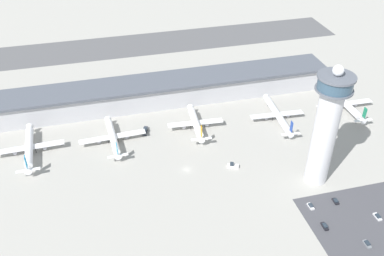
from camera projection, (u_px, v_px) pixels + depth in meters
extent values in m
plane|color=#9E9B93|center=(187.00, 170.00, 220.76)|extent=(1000.00, 1000.00, 0.00)
cube|color=#B2B2B7|center=(160.00, 92.00, 272.46)|extent=(222.08, 22.00, 13.81)
cube|color=#4C515B|center=(160.00, 82.00, 268.06)|extent=(222.08, 25.00, 1.60)
cube|color=#515154|center=(139.00, 45.00, 350.10)|extent=(333.12, 44.00, 0.01)
cylinder|color=silver|center=(324.00, 138.00, 200.58)|extent=(10.98, 10.98, 51.15)
cylinder|color=#565B66|center=(334.00, 89.00, 185.74)|extent=(16.70, 16.70, 0.80)
cylinder|color=#334C60|center=(335.00, 83.00, 183.98)|extent=(15.36, 15.36, 5.34)
cylinder|color=#565B66|center=(337.00, 77.00, 182.17)|extent=(16.70, 16.70, 1.00)
sphere|color=white|center=(338.00, 70.00, 180.47)|extent=(4.95, 4.95, 4.95)
cube|color=#424247|center=(376.00, 217.00, 193.67)|extent=(64.00, 40.00, 0.01)
cylinder|color=white|center=(29.00, 147.00, 229.40)|extent=(5.28, 33.16, 4.18)
cone|color=white|center=(30.00, 128.00, 243.89)|extent=(4.30, 3.90, 4.18)
cone|color=white|center=(28.00, 169.00, 214.41)|extent=(3.93, 5.14, 3.76)
cube|color=white|center=(29.00, 147.00, 230.34)|extent=(36.64, 5.62, 0.44)
cylinder|color=#A8A8B2|center=(15.00, 151.00, 230.08)|extent=(2.45, 4.67, 2.30)
cylinder|color=#A8A8B2|center=(45.00, 146.00, 233.61)|extent=(2.45, 4.67, 2.30)
cube|color=#197FB2|center=(26.00, 162.00, 210.51)|extent=(0.39, 2.81, 6.69)
cube|color=white|center=(28.00, 170.00, 213.06)|extent=(11.77, 2.39, 0.24)
cylinder|color=black|center=(31.00, 136.00, 243.33)|extent=(0.28, 0.28, 2.36)
cylinder|color=black|center=(36.00, 151.00, 231.83)|extent=(0.28, 0.28, 2.36)
cylinder|color=black|center=(25.00, 153.00, 230.48)|extent=(0.28, 0.28, 2.36)
cylinder|color=white|center=(113.00, 136.00, 237.96)|extent=(5.37, 30.16, 3.85)
cone|color=white|center=(108.00, 120.00, 251.07)|extent=(4.02, 3.66, 3.85)
cone|color=white|center=(118.00, 155.00, 224.39)|extent=(3.70, 4.79, 3.47)
cube|color=white|center=(113.00, 137.00, 238.81)|extent=(37.26, 6.27, 0.44)
cylinder|color=#A8A8B2|center=(99.00, 140.00, 238.36)|extent=(2.33, 4.34, 2.12)
cylinder|color=#A8A8B2|center=(126.00, 135.00, 242.16)|extent=(2.33, 4.34, 2.12)
cube|color=#197FB2|center=(117.00, 148.00, 220.81)|extent=(0.44, 2.81, 6.16)
cube|color=white|center=(118.00, 156.00, 223.14)|extent=(10.87, 2.54, 0.24)
cylinder|color=black|center=(110.00, 127.00, 250.49)|extent=(0.28, 0.28, 2.17)
cylinder|color=black|center=(118.00, 140.00, 240.18)|extent=(0.28, 0.28, 2.17)
cylinder|color=black|center=(108.00, 142.00, 238.86)|extent=(0.28, 0.28, 2.17)
cylinder|color=white|center=(196.00, 122.00, 248.27)|extent=(5.91, 26.75, 4.12)
cone|color=white|center=(191.00, 109.00, 260.47)|extent=(4.36, 3.98, 4.12)
cone|color=white|center=(201.00, 138.00, 235.57)|extent=(4.04, 5.18, 3.71)
cube|color=white|center=(195.00, 123.00, 249.11)|extent=(32.68, 6.59, 0.44)
cylinder|color=#A8A8B2|center=(184.00, 125.00, 249.61)|extent=(2.57, 4.68, 2.27)
cylinder|color=#A8A8B2|center=(206.00, 122.00, 251.65)|extent=(2.57, 4.68, 2.27)
cube|color=orange|center=(201.00, 131.00, 231.72)|extent=(0.49, 2.81, 6.59)
cube|color=white|center=(201.00, 139.00, 234.22)|extent=(11.65, 2.78, 0.24)
cylinder|color=black|center=(192.00, 116.00, 259.95)|extent=(0.28, 0.28, 2.68)
cylinder|color=black|center=(200.00, 127.00, 250.43)|extent=(0.28, 0.28, 2.68)
cylinder|color=black|center=(191.00, 128.00, 249.57)|extent=(0.28, 0.28, 2.68)
cylinder|color=silver|center=(277.00, 114.00, 256.47)|extent=(6.00, 35.17, 3.90)
cone|color=silver|center=(267.00, 98.00, 271.98)|extent=(4.10, 3.74, 3.90)
cone|color=silver|center=(290.00, 133.00, 240.48)|extent=(3.78, 4.88, 3.51)
cube|color=silver|center=(277.00, 115.00, 257.42)|extent=(32.87, 6.36, 0.44)
cylinder|color=#A8A8B2|center=(265.00, 116.00, 257.84)|extent=(2.40, 4.41, 2.14)
cylinder|color=#A8A8B2|center=(287.00, 114.00, 259.97)|extent=(2.40, 4.41, 2.14)
cube|color=navy|center=(292.00, 127.00, 236.84)|extent=(0.47, 2.81, 6.24)
cube|color=silver|center=(291.00, 134.00, 239.19)|extent=(11.02, 2.65, 0.24)
cylinder|color=black|center=(268.00, 105.00, 271.35)|extent=(0.28, 0.28, 2.21)
cylinder|color=black|center=(281.00, 118.00, 258.56)|extent=(0.28, 0.28, 2.21)
cylinder|color=black|center=(273.00, 119.00, 257.71)|extent=(0.28, 0.28, 2.21)
cylinder|color=white|center=(345.00, 103.00, 266.49)|extent=(4.53, 32.59, 4.05)
cone|color=white|center=(331.00, 89.00, 280.92)|extent=(4.11, 3.71, 4.05)
cone|color=white|center=(362.00, 119.00, 251.57)|extent=(3.72, 4.92, 3.65)
cube|color=white|center=(344.00, 104.00, 267.41)|extent=(36.76, 4.94, 0.44)
cylinder|color=#A8A8B2|center=(332.00, 106.00, 267.43)|extent=(2.30, 4.49, 2.23)
cylinder|color=#A8A8B2|center=(354.00, 103.00, 270.39)|extent=(2.30, 4.49, 2.23)
cube|color=#14704C|center=(365.00, 113.00, 247.78)|extent=(0.34, 2.80, 6.49)
cube|color=white|center=(363.00, 120.00, 250.24)|extent=(11.38, 2.17, 0.24)
cylinder|color=black|center=(332.00, 96.00, 280.31)|extent=(0.28, 0.28, 2.24)
cylinder|color=black|center=(348.00, 107.00, 268.71)|extent=(0.28, 0.28, 2.24)
cylinder|color=black|center=(340.00, 108.00, 267.62)|extent=(0.28, 0.28, 2.24)
cube|color=black|center=(145.00, 132.00, 248.27)|extent=(3.77, 6.67, 0.12)
cube|color=#2D333D|center=(145.00, 131.00, 247.82)|extent=(4.19, 7.85, 1.71)
cube|color=#232D38|center=(145.00, 130.00, 246.31)|extent=(2.49, 2.71, 1.40)
cube|color=black|center=(233.00, 167.00, 222.51)|extent=(5.54, 4.02, 0.12)
cube|color=silver|center=(233.00, 166.00, 222.13)|extent=(6.46, 4.47, 1.45)
cube|color=#232D38|center=(232.00, 164.00, 221.44)|extent=(2.46, 2.63, 1.18)
cube|color=black|center=(324.00, 227.00, 188.80)|extent=(1.81, 3.93, 0.12)
cube|color=black|center=(325.00, 226.00, 188.60)|extent=(1.90, 4.67, 0.85)
cube|color=#232D38|center=(325.00, 225.00, 188.06)|extent=(1.63, 2.58, 0.69)
cube|color=black|center=(377.00, 217.00, 193.53)|extent=(1.84, 3.92, 0.12)
cube|color=silver|center=(377.00, 217.00, 193.35)|extent=(1.92, 4.67, 0.76)
cube|color=#232D38|center=(378.00, 216.00, 192.86)|extent=(1.68, 2.57, 0.62)
cube|color=black|center=(367.00, 245.00, 180.64)|extent=(1.78, 3.84, 0.12)
cube|color=slate|center=(367.00, 244.00, 180.44)|extent=(1.86, 4.56, 0.82)
cube|color=#232D38|center=(367.00, 243.00, 180.11)|extent=(1.61, 2.52, 0.67)
cube|color=black|center=(335.00, 202.00, 201.58)|extent=(1.92, 3.54, 0.12)
cube|color=black|center=(335.00, 201.00, 201.40)|extent=(2.02, 4.20, 0.74)
cube|color=#232D38|center=(336.00, 201.00, 200.93)|extent=(1.74, 2.33, 0.61)
cube|color=black|center=(311.00, 207.00, 198.87)|extent=(1.83, 3.71, 0.12)
cube|color=silver|center=(311.00, 206.00, 198.68)|extent=(1.93, 4.40, 0.78)
cube|color=#232D38|center=(311.00, 205.00, 198.36)|extent=(1.65, 2.44, 0.64)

